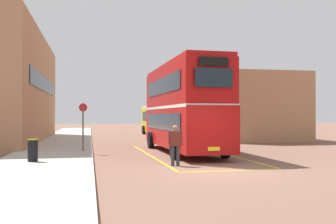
# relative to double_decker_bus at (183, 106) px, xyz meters

# --- Properties ---
(ground_plane) EXTENTS (135.60, 135.60, 0.00)m
(ground_plane) POSITION_rel_double_decker_bus_xyz_m (-0.32, 7.32, -2.51)
(ground_plane) COLOR brown
(sidewalk_left) EXTENTS (4.00, 57.60, 0.14)m
(sidewalk_left) POSITION_rel_double_decker_bus_xyz_m (-6.82, 9.72, -2.44)
(sidewalk_left) COLOR #B2ADA3
(sidewalk_left) RESTS_ON ground
(brick_building_left) EXTENTS (5.27, 19.52, 8.06)m
(brick_building_left) POSITION_rel_double_decker_bus_xyz_m (-11.02, 10.53, 1.52)
(brick_building_left) COLOR #AD7A56
(brick_building_left) RESTS_ON ground
(depot_building_right) EXTENTS (6.39, 16.04, 5.35)m
(depot_building_right) POSITION_rel_double_decker_bus_xyz_m (8.34, 13.45, 0.16)
(depot_building_right) COLOR #AD7A56
(depot_building_right) RESTS_ON ground
(double_decker_bus) EXTENTS (2.86, 10.13, 4.75)m
(double_decker_bus) POSITION_rel_double_decker_bus_xyz_m (0.00, 0.00, 0.00)
(double_decker_bus) COLOR black
(double_decker_bus) RESTS_ON ground
(single_deck_bus) EXTENTS (2.93, 8.23, 3.02)m
(single_deck_bus) POSITION_rel_double_decker_bus_xyz_m (2.03, 18.19, -0.87)
(single_deck_bus) COLOR black
(single_deck_bus) RESTS_ON ground
(pedestrian_boarding) EXTENTS (0.54, 0.31, 1.64)m
(pedestrian_boarding) POSITION_rel_double_decker_bus_xyz_m (-1.61, -5.28, -1.57)
(pedestrian_boarding) COLOR #2D2D38
(pedestrian_boarding) RESTS_ON ground
(litter_bin) EXTENTS (0.43, 0.43, 0.92)m
(litter_bin) POSITION_rel_double_decker_bus_xyz_m (-7.24, -3.87, -1.91)
(litter_bin) COLOR black
(litter_bin) RESTS_ON sidewalk_left
(bus_stop_sign) EXTENTS (0.43, 0.15, 2.53)m
(bus_stop_sign) POSITION_rel_double_decker_bus_xyz_m (-5.32, 0.45, -0.84)
(bus_stop_sign) COLOR #4C4C51
(bus_stop_sign) RESTS_ON sidewalk_left
(bay_marking_yellow) EXTENTS (4.31, 12.16, 0.01)m
(bay_marking_yellow) POSITION_rel_double_decker_bus_xyz_m (0.02, -1.87, -2.51)
(bay_marking_yellow) COLOR gold
(bay_marking_yellow) RESTS_ON ground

